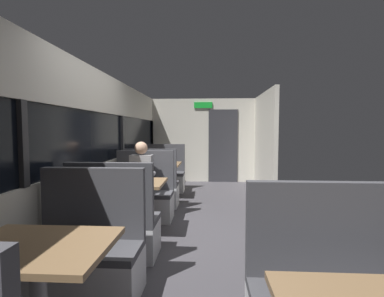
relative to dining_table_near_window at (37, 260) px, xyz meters
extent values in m
cube|color=#423F44|center=(0.89, 2.09, -0.65)|extent=(3.30, 9.20, 0.02)
cube|color=beige|center=(-0.56, 2.09, -0.16)|extent=(0.08, 8.40, 0.95)
cube|color=beige|center=(-0.56, 2.09, 1.36)|extent=(0.08, 8.40, 0.60)
cube|color=black|center=(-0.57, 2.09, 0.69)|extent=(0.03, 8.40, 0.75)
cube|color=#2D2D30|center=(-0.54, 0.69, 0.69)|extent=(0.06, 0.08, 0.75)
cube|color=#2D2D30|center=(-0.54, 3.49, 0.69)|extent=(0.06, 0.08, 0.75)
cube|color=#2D2D30|center=(-0.54, 6.29, 0.69)|extent=(0.06, 0.08, 0.75)
cube|color=beige|center=(0.89, 6.29, 0.51)|extent=(2.90, 0.08, 2.30)
cube|color=#333338|center=(1.44, 6.24, 0.36)|extent=(0.80, 0.04, 2.00)
cube|color=green|center=(0.89, 6.23, 1.48)|extent=(0.50, 0.03, 0.16)
cube|color=beige|center=(2.34, 5.09, 0.51)|extent=(0.08, 2.40, 2.30)
cube|color=olive|center=(0.00, 0.00, 0.08)|extent=(0.90, 0.70, 0.04)
cube|color=silver|center=(0.00, 0.66, -0.44)|extent=(0.95, 0.50, 0.39)
cube|color=#47474C|center=(0.00, 0.66, -0.22)|extent=(0.95, 0.50, 0.06)
cube|color=#47474C|center=(0.00, 0.87, 0.14)|extent=(0.95, 0.08, 0.65)
cylinder|color=#9E9EA3|center=(0.00, 2.14, -0.29)|extent=(0.10, 0.10, 0.70)
cube|color=olive|center=(0.00, 2.14, 0.08)|extent=(0.90, 0.70, 0.04)
cube|color=silver|center=(0.00, 1.48, -0.44)|extent=(0.95, 0.50, 0.39)
cube|color=#47474C|center=(0.00, 1.48, -0.22)|extent=(0.95, 0.50, 0.06)
cube|color=#47474C|center=(0.00, 1.27, 0.14)|extent=(0.95, 0.08, 0.65)
cube|color=silver|center=(0.00, 2.80, -0.44)|extent=(0.95, 0.50, 0.39)
cube|color=#47474C|center=(0.00, 2.80, -0.22)|extent=(0.95, 0.50, 0.06)
cube|color=#47474C|center=(0.00, 3.01, 0.14)|extent=(0.95, 0.08, 0.65)
cylinder|color=#9E9EA3|center=(0.00, 4.29, -0.29)|extent=(0.10, 0.10, 0.70)
cube|color=olive|center=(0.00, 4.29, 0.08)|extent=(0.90, 0.70, 0.04)
cube|color=silver|center=(0.00, 3.63, -0.44)|extent=(0.95, 0.50, 0.39)
cube|color=#47474C|center=(0.00, 3.63, -0.22)|extent=(0.95, 0.50, 0.06)
cube|color=#47474C|center=(0.00, 3.42, 0.14)|extent=(0.95, 0.08, 0.65)
cube|color=silver|center=(0.00, 4.95, -0.44)|extent=(0.95, 0.50, 0.39)
cube|color=#47474C|center=(0.00, 4.95, -0.22)|extent=(0.95, 0.50, 0.06)
cube|color=#47474C|center=(0.00, 5.16, 0.14)|extent=(0.95, 0.08, 0.65)
cube|color=#47474C|center=(1.79, 0.27, 0.14)|extent=(0.95, 0.08, 0.65)
cube|color=#26262D|center=(0.00, 2.80, -0.41)|extent=(0.30, 0.36, 0.45)
cube|color=#99999E|center=(0.00, 2.75, 0.11)|extent=(0.34, 0.22, 0.60)
sphere|color=tan|center=(0.00, 2.73, 0.52)|extent=(0.20, 0.20, 0.20)
cylinder|color=#99999E|center=(-0.20, 2.57, 0.13)|extent=(0.07, 0.28, 0.07)
cylinder|color=#99999E|center=(0.20, 2.57, 0.13)|extent=(0.07, 0.28, 0.07)
camera|label=1|loc=(1.06, -1.66, 0.81)|focal=26.72mm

